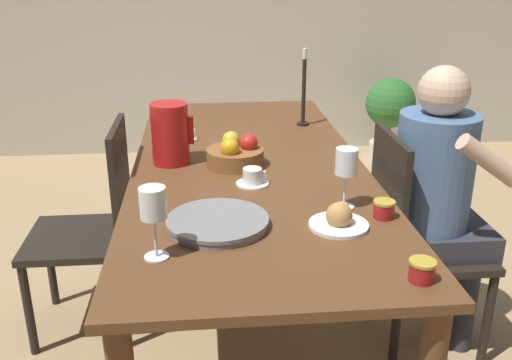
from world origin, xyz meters
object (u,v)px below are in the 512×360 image
bread_plate (339,220)px  wine_glass_water (346,164)px  potted_plant (390,112)px  wine_glass_juice (153,207)px  jam_jar_red (384,208)px  jam_jar_amber (422,270)px  chair_opposite (95,225)px  teacup_near_person (253,178)px  person_seated (441,189)px  fruit_bowl (235,154)px  red_pitcher (170,133)px  candlestick_tall (304,95)px  chair_person_side (414,238)px  serving_tray (218,222)px  teacup_across (184,134)px

bread_plate → wine_glass_water: bearing=70.4°
potted_plant → wine_glass_water: bearing=-111.5°
wine_glass_juice → jam_jar_red: 0.74m
wine_glass_juice → jam_jar_amber: (0.69, -0.19, -0.12)m
chair_opposite → teacup_near_person: bearing=-113.1°
person_seated → wine_glass_water: bearing=-59.1°
fruit_bowl → bread_plate: bearing=-64.6°
red_pitcher → potted_plant: size_ratio=0.37×
jam_jar_red → candlestick_tall: candlestick_tall is taller
person_seated → teacup_near_person: person_seated is taller
chair_opposite → person_seated: bearing=-99.6°
person_seated → wine_glass_water: size_ratio=5.70×
wine_glass_water → potted_plant: bearing=68.5°
chair_person_side → wine_glass_juice: wine_glass_juice is taller
red_pitcher → potted_plant: bearing=52.1°
red_pitcher → jam_jar_red: red_pitcher is taller
jam_jar_red → jam_jar_amber: bearing=-92.9°
serving_tray → jam_jar_red: 0.53m
bread_plate → potted_plant: bearing=68.6°
jam_jar_red → potted_plant: size_ratio=0.10×
wine_glass_water → fruit_bowl: wine_glass_water is taller
chair_opposite → wine_glass_water: 1.14m
bread_plate → candlestick_tall: (0.09, 1.16, 0.13)m
wine_glass_water → candlestick_tall: size_ratio=0.54×
wine_glass_juice → jam_jar_red: (0.71, 0.20, -0.12)m
teacup_across → candlestick_tall: 0.63m
red_pitcher → chair_person_side: bearing=-13.9°
teacup_near_person → serving_tray: (-0.14, -0.34, -0.01)m
chair_opposite → potted_plant: chair_opposite is taller
wine_glass_water → jam_jar_amber: size_ratio=2.93×
teacup_near_person → jam_jar_red: 0.51m
person_seated → fruit_bowl: bearing=-102.7°
teacup_across → potted_plant: bearing=48.1°
chair_person_side → chair_opposite: bearing=-100.5°
candlestick_tall → potted_plant: (0.97, 1.55, -0.50)m
bread_plate → candlestick_tall: 1.17m
red_pitcher → teacup_near_person: (0.31, -0.27, -0.10)m
teacup_across → potted_plant: teacup_across is taller
wine_glass_juice → teacup_across: bearing=87.4°
candlestick_tall → chair_opposite: bearing=-152.3°
chair_person_side → wine_glass_juice: (-0.97, -0.56, 0.42)m
wine_glass_water → teacup_near_person: 0.39m
red_pitcher → chair_opposite: bearing=179.4°
jam_jar_red → chair_person_side: bearing=54.1°
chair_person_side → bread_plate: 0.66m
person_seated → teacup_across: bearing=-118.6°
chair_person_side → person_seated: person_seated is taller
chair_opposite → candlestick_tall: (0.97, 0.51, 0.42)m
serving_tray → potted_plant: (1.43, 2.67, -0.36)m
serving_tray → jam_jar_amber: size_ratio=4.54×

